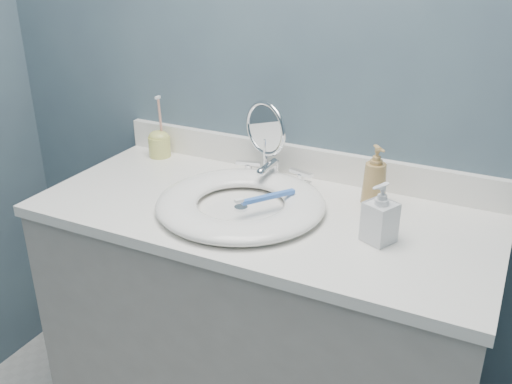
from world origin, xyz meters
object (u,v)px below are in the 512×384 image
Objects in this scene: soap_bottle_clear at (381,213)px; toothbrush_holder at (159,143)px; makeup_mirror at (266,138)px; soap_bottle_amber at (375,177)px.

toothbrush_holder is (-0.80, 0.24, -0.03)m from soap_bottle_clear.
soap_bottle_clear is (0.40, -0.21, -0.06)m from makeup_mirror.
toothbrush_holder reaches higher than soap_bottle_amber.
toothbrush_holder is (-0.39, 0.02, -0.08)m from makeup_mirror.
soap_bottle_clear is at bearing -16.60° from toothbrush_holder.
makeup_mirror is 0.46m from soap_bottle_clear.
soap_bottle_amber is 1.16× the size of soap_bottle_clear.
makeup_mirror is at bearing -3.42° from toothbrush_holder.
soap_bottle_clear is at bearing -5.60° from makeup_mirror.
toothbrush_holder is at bearing -160.97° from makeup_mirror.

